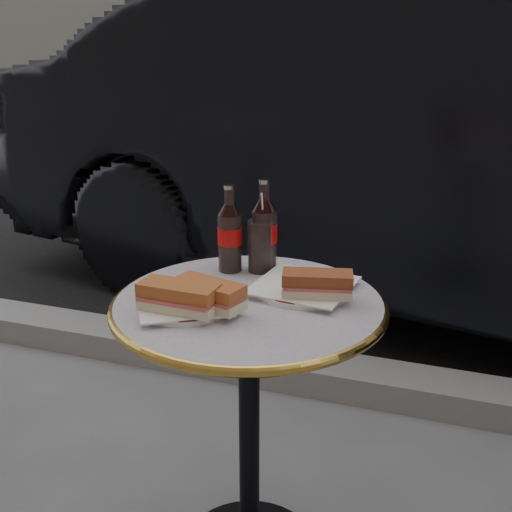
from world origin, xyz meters
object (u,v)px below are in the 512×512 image
(plate_left, at_px, (184,305))
(cola_glass, at_px, (260,246))
(cola_bottle_left, at_px, (230,228))
(parked_car, at_px, (467,149))
(bistro_table, at_px, (249,439))
(plate_right, at_px, (303,288))
(cola_bottle_right, at_px, (264,225))

(plate_left, bearing_deg, cola_glass, 72.61)
(cola_bottle_left, bearing_deg, parked_car, 73.97)
(bistro_table, bearing_deg, cola_glass, 100.71)
(plate_right, distance_m, cola_glass, 0.18)
(cola_bottle_left, height_order, parked_car, parked_car)
(cola_glass, distance_m, parked_car, 1.80)
(plate_left, height_order, cola_glass, cola_glass)
(cola_glass, bearing_deg, plate_right, -34.47)
(plate_left, xyz_separation_m, cola_bottle_left, (0.01, 0.25, 0.10))
(bistro_table, distance_m, plate_right, 0.40)
(cola_bottle_right, bearing_deg, plate_left, -107.68)
(plate_left, xyz_separation_m, cola_bottle_right, (0.09, 0.28, 0.11))
(bistro_table, distance_m, parked_car, 2.02)
(bistro_table, distance_m, cola_bottle_right, 0.52)
(cola_bottle_left, xyz_separation_m, cola_bottle_right, (0.08, 0.03, 0.01))
(plate_right, bearing_deg, bistro_table, -138.35)
(plate_left, height_order, parked_car, parked_car)
(bistro_table, xyz_separation_m, cola_bottle_left, (-0.11, 0.16, 0.48))
(cola_bottle_right, relative_size, parked_car, 0.05)
(cola_bottle_right, bearing_deg, cola_glass, -113.34)
(plate_left, bearing_deg, plate_right, 38.62)
(plate_right, relative_size, parked_car, 0.05)
(cola_bottle_right, distance_m, parked_car, 1.79)
(bistro_table, relative_size, plate_left, 3.56)
(plate_left, distance_m, cola_bottle_left, 0.27)
(plate_left, xyz_separation_m, parked_car, (0.52, 2.02, 0.04))
(bistro_table, height_order, parked_car, parked_car)
(cola_glass, height_order, parked_car, parked_car)
(cola_bottle_left, bearing_deg, cola_glass, 15.54)
(plate_left, relative_size, cola_bottle_right, 0.89)
(cola_bottle_right, distance_m, cola_glass, 0.05)
(bistro_table, xyz_separation_m, cola_glass, (-0.03, 0.18, 0.43))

